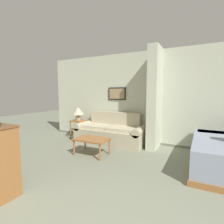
{
  "coord_description": "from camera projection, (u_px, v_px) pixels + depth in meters",
  "views": [
    {
      "loc": [
        0.89,
        -0.7,
        1.44
      ],
      "look_at": [
        -0.76,
        2.48,
        1.05
      ],
      "focal_mm": 28.0,
      "sensor_mm": 36.0,
      "label": 1
    }
  ],
  "objects": [
    {
      "name": "wall_back",
      "position": [
        166.0,
        98.0,
        4.74
      ],
      "size": [
        7.68,
        0.16,
        2.6
      ],
      "color": "beige",
      "rests_on": "ground_plane"
    },
    {
      "name": "wall_partition_pillar",
      "position": [
        155.0,
        98.0,
        4.48
      ],
      "size": [
        0.24,
        0.67,
        2.6
      ],
      "color": "beige",
      "rests_on": "ground_plane"
    },
    {
      "name": "couch",
      "position": [
        111.0,
        132.0,
        5.08
      ],
      "size": [
        2.03,
        0.84,
        0.87
      ],
      "color": "#B7AD8E",
      "rests_on": "ground_plane"
    },
    {
      "name": "coffee_table",
      "position": [
        92.0,
        140.0,
        4.05
      ],
      "size": [
        0.78,
        0.52,
        0.39
      ],
      "color": "#996033",
      "rests_on": "ground_plane"
    },
    {
      "name": "side_table",
      "position": [
        78.0,
        124.0,
        5.55
      ],
      "size": [
        0.41,
        0.41,
        0.58
      ],
      "color": "#996033",
      "rests_on": "ground_plane"
    },
    {
      "name": "table_lamp",
      "position": [
        78.0,
        112.0,
        5.51
      ],
      "size": [
        0.36,
        0.36,
        0.42
      ],
      "color": "tan",
      "rests_on": "side_table"
    }
  ]
}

